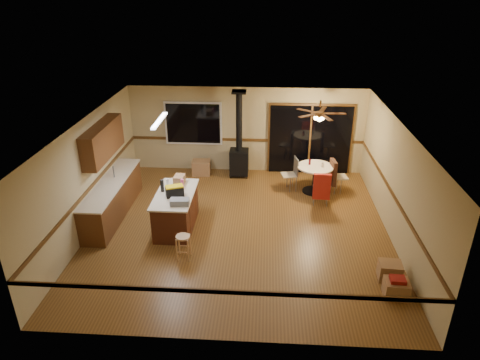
# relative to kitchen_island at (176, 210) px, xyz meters

# --- Properties ---
(floor) EXTENTS (7.00, 7.00, 0.00)m
(floor) POSITION_rel_kitchen_island_xyz_m (1.50, 0.00, -0.45)
(floor) COLOR brown
(floor) RESTS_ON ground
(ceiling) EXTENTS (7.00, 7.00, 0.00)m
(ceiling) POSITION_rel_kitchen_island_xyz_m (1.50, 0.00, 2.15)
(ceiling) COLOR silver
(ceiling) RESTS_ON ground
(wall_back) EXTENTS (7.00, 0.00, 7.00)m
(wall_back) POSITION_rel_kitchen_island_xyz_m (1.50, 3.50, 0.85)
(wall_back) COLOR tan
(wall_back) RESTS_ON ground
(wall_front) EXTENTS (7.00, 0.00, 7.00)m
(wall_front) POSITION_rel_kitchen_island_xyz_m (1.50, -3.50, 0.85)
(wall_front) COLOR tan
(wall_front) RESTS_ON ground
(wall_left) EXTENTS (0.00, 7.00, 7.00)m
(wall_left) POSITION_rel_kitchen_island_xyz_m (-2.00, 0.00, 0.85)
(wall_left) COLOR tan
(wall_left) RESTS_ON ground
(wall_right) EXTENTS (0.00, 7.00, 7.00)m
(wall_right) POSITION_rel_kitchen_island_xyz_m (5.00, 0.00, 0.85)
(wall_right) COLOR tan
(wall_right) RESTS_ON ground
(chair_rail) EXTENTS (7.00, 7.00, 0.08)m
(chair_rail) POSITION_rel_kitchen_island_xyz_m (1.50, 0.00, 0.55)
(chair_rail) COLOR #4E3113
(chair_rail) RESTS_ON ground
(window) EXTENTS (1.72, 0.10, 1.32)m
(window) POSITION_rel_kitchen_island_xyz_m (-0.10, 3.45, 1.05)
(window) COLOR black
(window) RESTS_ON ground
(sliding_door) EXTENTS (2.52, 0.10, 2.10)m
(sliding_door) POSITION_rel_kitchen_island_xyz_m (3.40, 3.45, 0.60)
(sliding_door) COLOR black
(sliding_door) RESTS_ON ground
(lower_cabinets) EXTENTS (0.60, 3.00, 0.86)m
(lower_cabinets) POSITION_rel_kitchen_island_xyz_m (-1.70, 0.50, -0.02)
(lower_cabinets) COLOR #5A3116
(lower_cabinets) RESTS_ON ground
(countertop) EXTENTS (0.64, 3.04, 0.04)m
(countertop) POSITION_rel_kitchen_island_xyz_m (-1.70, 0.50, 0.43)
(countertop) COLOR beige
(countertop) RESTS_ON lower_cabinets
(upper_cabinets) EXTENTS (0.35, 2.00, 0.80)m
(upper_cabinets) POSITION_rel_kitchen_island_xyz_m (-1.83, 0.70, 1.45)
(upper_cabinets) COLOR #5A3116
(upper_cabinets) RESTS_ON ground
(kitchen_island) EXTENTS (0.88, 1.68, 0.90)m
(kitchen_island) POSITION_rel_kitchen_island_xyz_m (0.00, 0.00, 0.00)
(kitchen_island) COLOR #461F11
(kitchen_island) RESTS_ON ground
(wood_stove) EXTENTS (0.55, 0.50, 2.52)m
(wood_stove) POSITION_rel_kitchen_island_xyz_m (1.30, 3.05, 0.28)
(wood_stove) COLOR black
(wood_stove) RESTS_ON ground
(ceiling_fan) EXTENTS (0.24, 0.24, 0.55)m
(ceiling_fan) POSITION_rel_kitchen_island_xyz_m (3.45, 2.10, 1.76)
(ceiling_fan) COLOR brown
(ceiling_fan) RESTS_ON ceiling
(fluorescent_strip) EXTENTS (0.10, 1.20, 0.04)m
(fluorescent_strip) POSITION_rel_kitchen_island_xyz_m (-0.30, 0.30, 2.11)
(fluorescent_strip) COLOR white
(fluorescent_strip) RESTS_ON ceiling
(toolbox_grey) EXTENTS (0.43, 0.26, 0.13)m
(toolbox_grey) POSITION_rel_kitchen_island_xyz_m (0.22, -0.51, 0.51)
(toolbox_grey) COLOR slate
(toolbox_grey) RESTS_ON kitchen_island
(toolbox_black) EXTENTS (0.45, 0.34, 0.22)m
(toolbox_black) POSITION_rel_kitchen_island_xyz_m (0.03, -0.12, 0.56)
(toolbox_black) COLOR black
(toolbox_black) RESTS_ON kitchen_island
(toolbox_yellow_lid) EXTENTS (0.44, 0.33, 0.03)m
(toolbox_yellow_lid) POSITION_rel_kitchen_island_xyz_m (0.03, -0.12, 0.69)
(toolbox_yellow_lid) COLOR gold
(toolbox_yellow_lid) RESTS_ON toolbox_black
(box_on_island) EXTENTS (0.26, 0.34, 0.22)m
(box_on_island) POSITION_rel_kitchen_island_xyz_m (0.01, 0.53, 0.55)
(box_on_island) COLOR olive
(box_on_island) RESTS_ON kitchen_island
(bottle_dark) EXTENTS (0.11, 0.11, 0.29)m
(bottle_dark) POSITION_rel_kitchen_island_xyz_m (-0.31, 0.09, 0.59)
(bottle_dark) COLOR black
(bottle_dark) RESTS_ON kitchen_island
(bottle_pink) EXTENTS (0.08, 0.08, 0.23)m
(bottle_pink) POSITION_rel_kitchen_island_xyz_m (0.12, 0.29, 0.56)
(bottle_pink) COLOR #D84C8C
(bottle_pink) RESTS_ON kitchen_island
(bottle_white) EXTENTS (0.08, 0.08, 0.18)m
(bottle_white) POSITION_rel_kitchen_island_xyz_m (-0.25, 0.40, 0.54)
(bottle_white) COLOR white
(bottle_white) RESTS_ON kitchen_island
(bar_stool) EXTENTS (0.37, 0.37, 0.55)m
(bar_stool) POSITION_rel_kitchen_island_xyz_m (0.40, -1.24, -0.18)
(bar_stool) COLOR tan
(bar_stool) RESTS_ON floor
(blue_bucket) EXTENTS (0.31, 0.31, 0.23)m
(blue_bucket) POSITION_rel_kitchen_island_xyz_m (0.18, -0.61, -0.34)
(blue_bucket) COLOR #0C4FAB
(blue_bucket) RESTS_ON floor
(dining_table) EXTENTS (0.99, 0.99, 0.78)m
(dining_table) POSITION_rel_kitchen_island_xyz_m (3.45, 2.10, 0.08)
(dining_table) COLOR black
(dining_table) RESTS_ON ground
(glass_red) EXTENTS (0.07, 0.07, 0.16)m
(glass_red) POSITION_rel_kitchen_island_xyz_m (3.30, 2.20, 0.41)
(glass_red) COLOR #590C14
(glass_red) RESTS_ON dining_table
(glass_cream) EXTENTS (0.08, 0.08, 0.14)m
(glass_cream) POSITION_rel_kitchen_island_xyz_m (3.63, 2.05, 0.40)
(glass_cream) COLOR beige
(glass_cream) RESTS_ON dining_table
(chair_left) EXTENTS (0.48, 0.48, 0.51)m
(chair_left) POSITION_rel_kitchen_island_xyz_m (2.86, 2.23, 0.14)
(chair_left) COLOR tan
(chair_left) RESTS_ON ground
(chair_near) EXTENTS (0.44, 0.48, 0.70)m
(chair_near) POSITION_rel_kitchen_island_xyz_m (3.55, 1.22, 0.14)
(chair_near) COLOR tan
(chair_near) RESTS_ON ground
(chair_right) EXTENTS (0.52, 0.48, 0.70)m
(chair_right) POSITION_rel_kitchen_island_xyz_m (3.97, 2.13, 0.14)
(chair_right) COLOR tan
(chair_right) RESTS_ON ground
(box_under_window) EXTENTS (0.57, 0.47, 0.43)m
(box_under_window) POSITION_rel_kitchen_island_xyz_m (0.14, 3.10, -0.24)
(box_under_window) COLOR olive
(box_under_window) RESTS_ON floor
(box_corner_a) EXTENTS (0.46, 0.39, 0.34)m
(box_corner_a) POSITION_rel_kitchen_island_xyz_m (4.59, -2.20, -0.28)
(box_corner_a) COLOR olive
(box_corner_a) RESTS_ON floor
(box_corner_b) EXTENTS (0.47, 0.41, 0.36)m
(box_corner_b) POSITION_rel_kitchen_island_xyz_m (4.60, -1.67, -0.28)
(box_corner_b) COLOR olive
(box_corner_b) RESTS_ON floor
(box_small_red) EXTENTS (0.29, 0.24, 0.07)m
(box_small_red) POSITION_rel_kitchen_island_xyz_m (4.59, -2.20, -0.08)
(box_small_red) COLOR maroon
(box_small_red) RESTS_ON box_corner_a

